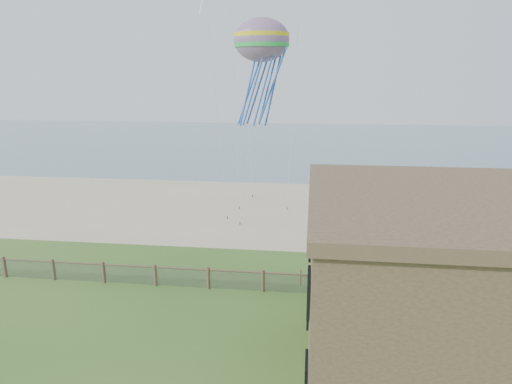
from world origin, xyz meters
TOP-DOWN VIEW (x-y plane):
  - ground at (0.00, 0.00)m, footprint 160.00×160.00m
  - sand_beach at (0.00, 22.00)m, footprint 72.00×20.00m
  - ocean at (0.00, 66.00)m, footprint 160.00×68.00m
  - chainlink_fence at (0.00, 6.00)m, footprint 36.20×0.20m
  - motel_deck at (13.00, 5.00)m, footprint 15.00×2.00m
  - picnic_table at (7.08, 4.69)m, footprint 2.30×1.92m
  - octopus_kite at (1.95, 14.21)m, footprint 4.15×3.43m

SIDE VIEW (x-z plane):
  - ground at x=0.00m, z-range 0.00..0.00m
  - ocean at x=0.00m, z-range -0.01..0.01m
  - sand_beach at x=0.00m, z-range -0.01..0.01m
  - motel_deck at x=13.00m, z-range 0.00..0.50m
  - picnic_table at x=7.08m, z-range 0.00..0.85m
  - chainlink_fence at x=0.00m, z-range -0.07..1.18m
  - octopus_kite at x=1.95m, z-range 8.00..15.38m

